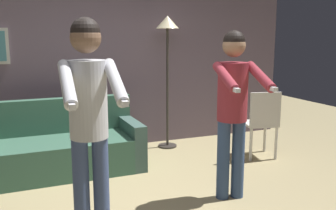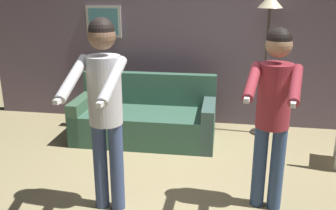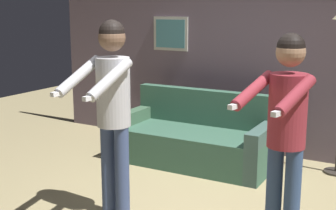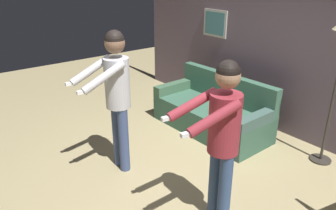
% 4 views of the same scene
% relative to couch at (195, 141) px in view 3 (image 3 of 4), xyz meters
% --- Properties ---
extents(back_wall_assembly, '(6.40, 0.09, 2.60)m').
position_rel_couch_xyz_m(back_wall_assembly, '(0.52, 0.83, 1.02)').
color(back_wall_assembly, '#61515F').
rests_on(back_wall_assembly, ground_plane).
extents(couch, '(1.91, 0.88, 0.87)m').
position_rel_couch_xyz_m(couch, '(0.00, 0.00, 0.00)').
color(couch, '#375E4A').
rests_on(couch, ground_plane).
extents(person_standing_left, '(0.45, 0.72, 1.79)m').
position_rel_couch_xyz_m(person_standing_left, '(0.04, -1.74, 0.82)').
color(person_standing_left, '#3A4A73').
rests_on(person_standing_left, ground_plane).
extents(person_standing_right, '(0.52, 0.73, 1.71)m').
position_rel_couch_xyz_m(person_standing_right, '(1.51, -1.47, 0.76)').
color(person_standing_right, '#334A72').
rests_on(person_standing_right, ground_plane).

